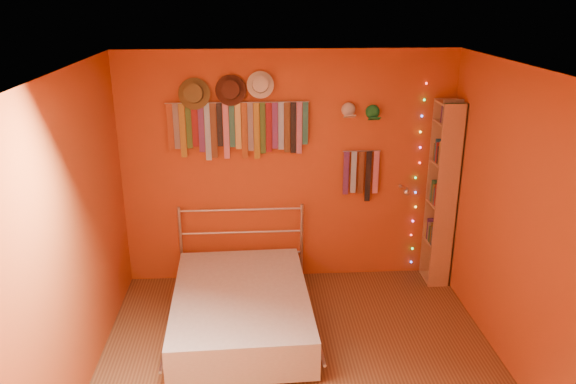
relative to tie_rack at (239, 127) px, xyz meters
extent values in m
plane|color=brown|center=(0.51, -1.69, -1.73)|extent=(3.50, 3.50, 0.00)
cube|color=#9C3B19|center=(0.51, 0.06, -0.48)|extent=(3.50, 0.02, 2.50)
cube|color=#9C3B19|center=(2.26, -1.69, -0.48)|extent=(0.02, 3.50, 2.50)
cube|color=#9C3B19|center=(-1.24, -1.69, -0.48)|extent=(0.02, 3.50, 2.50)
cube|color=white|center=(0.51, -1.69, 0.77)|extent=(3.50, 3.50, 0.02)
cylinder|color=#BABABF|center=(0.00, 0.01, 0.24)|extent=(1.45, 0.01, 0.01)
cube|color=maroon|center=(-0.69, 0.00, 0.01)|extent=(0.06, 0.01, 0.48)
cube|color=#121652|center=(-0.63, 0.00, 0.01)|extent=(0.06, 0.01, 0.46)
cube|color=olive|center=(-0.56, -0.01, -0.03)|extent=(0.06, 0.01, 0.55)
cube|color=#265020|center=(-0.50, 0.00, 0.01)|extent=(0.06, 0.01, 0.46)
cube|color=maroon|center=(-0.44, 0.00, 0.02)|extent=(0.06, 0.01, 0.44)
cube|color=#3C175C|center=(-0.38, -0.01, -0.01)|extent=(0.06, 0.01, 0.50)
cube|color=#74AACE|center=(-0.31, 0.00, -0.05)|extent=(0.06, 0.01, 0.59)
cube|color=#512D1B|center=(-0.25, 0.00, -0.04)|extent=(0.06, 0.01, 0.57)
cube|color=black|center=(-0.19, -0.01, 0.02)|extent=(0.06, 0.01, 0.44)
cube|color=#C26184|center=(-0.13, 0.00, -0.05)|extent=(0.06, 0.01, 0.58)
cube|color=#185554|center=(-0.07, 0.00, 0.02)|extent=(0.06, 0.01, 0.46)
cube|color=tan|center=(0.00, -0.01, 0.01)|extent=(0.06, 0.01, 0.48)
cube|color=brown|center=(0.06, 0.00, -0.05)|extent=(0.06, 0.01, 0.58)
cube|color=navy|center=(0.12, 0.00, 0.00)|extent=(0.06, 0.01, 0.50)
cube|color=olive|center=(0.18, -0.01, -0.05)|extent=(0.06, 0.01, 0.58)
cube|color=#274B1E|center=(0.25, 0.00, -0.02)|extent=(0.06, 0.01, 0.53)
cube|color=maroon|center=(0.31, 0.00, -0.01)|extent=(0.06, 0.01, 0.51)
cube|color=#4F1862|center=(0.37, -0.01, 0.01)|extent=(0.06, 0.01, 0.48)
cube|color=#77A3D4|center=(0.43, 0.00, 0.00)|extent=(0.06, 0.01, 0.49)
cube|color=#4A3318|center=(0.49, 0.00, -0.02)|extent=(0.06, 0.01, 0.52)
cube|color=black|center=(0.56, -0.01, -0.02)|extent=(0.06, 0.01, 0.53)
cube|color=#A15081|center=(0.62, 0.00, -0.02)|extent=(0.06, 0.01, 0.54)
cube|color=#1B5F5C|center=(0.68, 0.00, 0.02)|extent=(0.06, 0.01, 0.44)
cylinder|color=#BABABF|center=(1.28, 0.01, -0.28)|extent=(0.40, 0.01, 0.01)
cube|color=#36175D|center=(1.12, 0.00, -0.52)|extent=(0.06, 0.01, 0.48)
cube|color=#78AAD6|center=(1.20, 0.00, -0.51)|extent=(0.06, 0.01, 0.46)
cube|color=#50291A|center=(1.28, -0.01, -0.52)|extent=(0.06, 0.01, 0.47)
cube|color=black|center=(1.36, 0.00, -0.56)|extent=(0.06, 0.01, 0.56)
cube|color=#B35985|center=(1.44, 0.00, -0.52)|extent=(0.06, 0.01, 0.47)
cylinder|color=brown|center=(-0.43, 0.00, 0.34)|extent=(0.32, 0.08, 0.31)
cylinder|color=brown|center=(-0.43, -0.05, 0.35)|extent=(0.18, 0.16, 0.21)
cylinder|color=#332314|center=(-0.43, -0.02, 0.35)|extent=(0.19, 0.06, 0.19)
cylinder|color=#422117|center=(-0.07, 0.00, 0.37)|extent=(0.31, 0.08, 0.30)
cylinder|color=#422117|center=(-0.07, -0.05, 0.38)|extent=(0.18, 0.15, 0.20)
cylinder|color=black|center=(-0.07, -0.02, 0.38)|extent=(0.19, 0.06, 0.19)
cylinder|color=silver|center=(0.23, 0.00, 0.42)|extent=(0.27, 0.07, 0.27)
cylinder|color=silver|center=(0.23, -0.04, 0.43)|extent=(0.16, 0.13, 0.18)
cylinder|color=black|center=(0.23, -0.02, 0.43)|extent=(0.16, 0.05, 0.17)
ellipsoid|color=silver|center=(1.12, 0.01, 0.16)|extent=(0.16, 0.12, 0.16)
cube|color=silver|center=(1.12, -0.08, 0.11)|extent=(0.12, 0.09, 0.05)
ellipsoid|color=#1B7B35|center=(1.38, 0.01, 0.13)|extent=(0.16, 0.12, 0.16)
cube|color=#1B7B35|center=(1.38, -0.08, 0.08)|extent=(0.12, 0.09, 0.05)
sphere|color=#FF3333|center=(1.92, 0.02, 0.42)|extent=(0.02, 0.02, 0.02)
sphere|color=#33FF4C|center=(1.91, 0.02, 0.25)|extent=(0.02, 0.02, 0.02)
sphere|color=#4C66FF|center=(1.90, 0.02, 0.08)|extent=(0.02, 0.02, 0.02)
sphere|color=yellow|center=(1.90, 0.02, -0.09)|extent=(0.02, 0.02, 0.02)
sphere|color=#FF4CCC|center=(1.91, 0.02, -0.26)|extent=(0.02, 0.02, 0.02)
sphere|color=#FF3333|center=(1.92, 0.02, -0.43)|extent=(0.02, 0.02, 0.02)
sphere|color=#33FF4C|center=(1.88, 0.02, -0.59)|extent=(0.02, 0.02, 0.02)
sphere|color=#4C66FF|center=(1.90, 0.02, -0.76)|extent=(0.02, 0.02, 0.02)
sphere|color=yellow|center=(1.91, 0.02, -0.93)|extent=(0.02, 0.02, 0.02)
sphere|color=#FF4CCC|center=(1.89, 0.02, -1.10)|extent=(0.02, 0.02, 0.02)
sphere|color=#FF3333|center=(1.89, 0.02, -1.27)|extent=(0.02, 0.02, 0.02)
sphere|color=#33FF4C|center=(1.91, 0.02, -1.44)|extent=(0.02, 0.02, 0.02)
sphere|color=#4C66FF|center=(1.91, 0.02, -1.60)|extent=(0.02, 0.02, 0.02)
cylinder|color=#BABABF|center=(1.73, 0.04, -0.69)|extent=(0.04, 0.03, 0.04)
cylinder|color=#BABABF|center=(1.73, -0.08, -0.66)|extent=(0.01, 0.26, 0.08)
sphere|color=white|center=(1.73, -0.21, -0.67)|extent=(0.07, 0.07, 0.07)
cube|color=#A7744B|center=(2.13, -0.32, -0.73)|extent=(0.24, 0.02, 2.00)
cube|color=#A7744B|center=(2.13, 0.00, -0.73)|extent=(0.24, 0.02, 2.00)
cube|color=#A7744B|center=(2.24, -0.16, -0.73)|extent=(0.02, 0.34, 2.00)
cube|color=#A7744B|center=(2.13, -0.16, -1.71)|extent=(0.24, 0.32, 0.02)
cube|color=#A7744B|center=(2.13, -0.16, -1.28)|extent=(0.24, 0.32, 0.02)
cube|color=#A7744B|center=(2.13, -0.16, -0.83)|extent=(0.24, 0.32, 0.02)
cube|color=#A7744B|center=(2.13, -0.16, -0.38)|extent=(0.24, 0.32, 0.02)
cube|color=#A7744B|center=(2.13, -0.16, 0.05)|extent=(0.24, 0.32, 0.02)
cube|color=#A7744B|center=(2.13, -0.16, 0.25)|extent=(0.24, 0.32, 0.02)
cylinder|color=#BABABF|center=(-0.66, -0.04, -1.29)|extent=(0.03, 0.03, 0.89)
cylinder|color=#BABABF|center=(0.65, -0.04, -1.29)|extent=(0.03, 0.03, 0.89)
cylinder|color=#BABABF|center=(0.00, -0.04, -1.41)|extent=(1.31, 0.02, 0.02)
cylinder|color=#BABABF|center=(0.00, -0.04, -1.15)|extent=(1.31, 0.02, 0.02)
cylinder|color=#BABABF|center=(0.00, -0.04, -0.89)|extent=(1.31, 0.02, 0.02)
cube|color=#B6AFA4|center=(0.00, -0.97, -1.53)|extent=(1.30, 1.81, 0.36)
cylinder|color=#BABABF|center=(-0.66, -0.97, -1.55)|extent=(0.08, 1.78, 0.03)
cylinder|color=#BABABF|center=(0.65, -0.97, -1.55)|extent=(0.08, 1.78, 0.03)
camera|label=1|loc=(0.13, -5.61, 1.29)|focal=35.00mm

